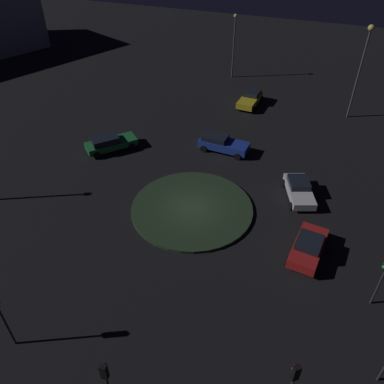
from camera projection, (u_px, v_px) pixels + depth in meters
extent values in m
plane|color=black|center=(192.00, 209.00, 29.02)|extent=(115.58, 115.58, 0.00)
cylinder|color=#263823|center=(192.00, 208.00, 28.96)|extent=(9.14, 9.14, 0.22)
cube|color=red|center=(308.00, 248.00, 24.98)|extent=(4.16, 2.22, 0.68)
cube|color=black|center=(309.00, 242.00, 24.61)|extent=(1.92, 1.75, 0.43)
cylinder|color=black|center=(315.00, 271.00, 23.87)|extent=(0.65, 0.29, 0.62)
cylinder|color=black|center=(288.00, 261.00, 24.51)|extent=(0.65, 0.29, 0.62)
cylinder|color=black|center=(326.00, 242.00, 25.87)|extent=(0.65, 0.29, 0.62)
cylinder|color=black|center=(300.00, 234.00, 26.52)|extent=(0.65, 0.29, 0.62)
cube|color=gold|center=(250.00, 100.00, 42.72)|extent=(4.41, 2.07, 0.64)
cube|color=black|center=(252.00, 93.00, 42.93)|extent=(2.11, 1.71, 0.47)
cylinder|color=black|center=(253.00, 110.00, 41.52)|extent=(0.67, 0.26, 0.65)
cylinder|color=black|center=(237.00, 107.00, 42.11)|extent=(0.67, 0.26, 0.65)
cylinder|color=black|center=(261.00, 99.00, 43.73)|extent=(0.67, 0.26, 0.65)
cylinder|color=black|center=(246.00, 96.00, 44.33)|extent=(0.67, 0.26, 0.65)
cube|color=#1E38A5|center=(224.00, 145.00, 35.14)|extent=(1.97, 4.61, 0.68)
cube|color=black|center=(215.00, 137.00, 35.07)|extent=(1.64, 2.31, 0.45)
cylinder|color=black|center=(243.00, 147.00, 35.45)|extent=(0.25, 0.64, 0.63)
cylinder|color=black|center=(237.00, 157.00, 34.21)|extent=(0.25, 0.64, 0.63)
cylinder|color=black|center=(211.00, 140.00, 36.50)|extent=(0.25, 0.64, 0.63)
cylinder|color=black|center=(204.00, 149.00, 35.26)|extent=(0.25, 0.64, 0.63)
cube|color=#1E7238|center=(111.00, 144.00, 35.35)|extent=(4.60, 4.34, 0.59)
cube|color=black|center=(105.00, 140.00, 34.81)|extent=(2.81, 2.73, 0.53)
cylinder|color=black|center=(125.00, 138.00, 36.75)|extent=(0.63, 0.59, 0.64)
cylinder|color=black|center=(132.00, 147.00, 35.53)|extent=(0.63, 0.59, 0.64)
cylinder|color=black|center=(92.00, 147.00, 35.54)|extent=(0.63, 0.59, 0.64)
cylinder|color=black|center=(97.00, 156.00, 34.32)|extent=(0.63, 0.59, 0.64)
cube|color=white|center=(299.00, 191.00, 29.81)|extent=(4.40, 3.05, 0.57)
cube|color=black|center=(299.00, 182.00, 29.86)|extent=(2.21, 2.05, 0.45)
cylinder|color=black|center=(314.00, 206.00, 28.83)|extent=(0.64, 0.42, 0.60)
cylinder|color=black|center=(291.00, 206.00, 28.83)|extent=(0.64, 0.42, 0.60)
cylinder|color=black|center=(305.00, 183.00, 31.14)|extent=(0.64, 0.42, 0.60)
cylinder|color=black|center=(284.00, 183.00, 31.14)|extent=(0.64, 0.42, 0.60)
cube|color=black|center=(104.00, 372.00, 15.89)|extent=(0.25, 0.32, 0.90)
sphere|color=#3F0C0C|center=(105.00, 365.00, 15.83)|extent=(0.20, 0.20, 0.20)
sphere|color=#4C380F|center=(106.00, 368.00, 16.00)|extent=(0.20, 0.20, 0.20)
sphere|color=#1EE53F|center=(106.00, 372.00, 16.17)|extent=(0.20, 0.20, 0.20)
cylinder|color=#2D2D2D|center=(7.00, 326.00, 19.42)|extent=(0.12, 0.12, 3.22)
cylinder|color=#2D2D2D|center=(378.00, 287.00, 21.54)|extent=(0.12, 0.12, 2.85)
sphere|color=#1EE53F|center=(384.00, 267.00, 20.62)|extent=(0.20, 0.20, 0.20)
cube|color=black|center=(296.00, 373.00, 15.40)|extent=(0.36, 0.37, 0.90)
sphere|color=#3F0C0C|center=(295.00, 366.00, 15.35)|extent=(0.20, 0.20, 0.20)
sphere|color=yellow|center=(294.00, 369.00, 15.51)|extent=(0.20, 0.20, 0.20)
sphere|color=#0F3819|center=(293.00, 373.00, 15.68)|extent=(0.20, 0.20, 0.20)
cylinder|color=#4C4C51|center=(234.00, 48.00, 47.46)|extent=(0.18, 0.18, 7.25)
sphere|color=#F9D166|center=(236.00, 16.00, 45.14)|extent=(0.46, 0.46, 0.46)
cylinder|color=#4C4C51|center=(358.00, 76.00, 38.19)|extent=(0.18, 0.18, 8.84)
sphere|color=#F9D166|center=(371.00, 28.00, 35.36)|extent=(0.60, 0.60, 0.60)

